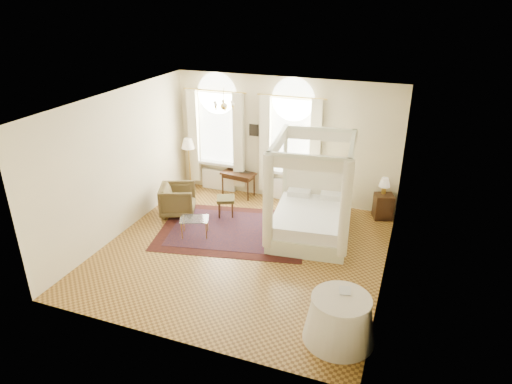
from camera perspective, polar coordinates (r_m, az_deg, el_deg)
ground at (r=10.15m, az=-1.66°, el=-7.35°), size 6.00×6.00×0.00m
room_walls at (r=9.27m, az=-1.80°, el=3.15°), size 6.00×6.00×6.00m
window_left at (r=12.65m, az=-4.89°, el=6.49°), size 1.62×0.27×3.29m
window_right at (r=11.94m, az=4.33°, el=5.43°), size 1.62×0.27×3.29m
chandelier at (r=10.40m, az=-4.02°, el=10.77°), size 0.51×0.45×0.50m
wall_pictures at (r=11.94m, az=4.00°, el=7.47°), size 2.54×0.03×0.39m
canopy_bed at (r=10.53m, az=6.83°, el=-2.97°), size 2.00×2.35×2.34m
nightstand at (r=11.83m, az=15.60°, el=-1.74°), size 0.55×0.53×0.63m
nightstand_lamp at (r=11.68m, az=15.78°, el=1.07°), size 0.28×0.28×0.41m
writing_desk at (r=12.54m, az=-2.23°, el=2.01°), size 0.97×0.59×0.68m
laptop at (r=12.52m, az=-1.36°, el=2.54°), size 0.32×0.24×0.02m
stool at (r=11.49m, az=-3.81°, el=-1.08°), size 0.57×0.57×0.50m
armchair at (r=11.74m, az=-9.74°, el=-0.97°), size 1.11×1.10×0.78m
coffee_table at (r=10.65m, az=-7.70°, el=-3.52°), size 0.76×0.65×0.44m
floor_lamp at (r=12.90m, az=-8.46°, el=5.73°), size 0.39×0.39×1.51m
oriental_rug at (r=10.96m, az=-2.89°, el=-4.77°), size 3.87×3.12×0.01m
side_table at (r=7.79m, az=10.43°, el=-15.31°), size 1.18×1.18×0.81m
book at (r=7.68m, az=10.39°, el=-11.98°), size 0.22×0.27×0.02m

